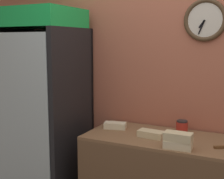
{
  "coord_description": "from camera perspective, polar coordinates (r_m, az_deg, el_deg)",
  "views": [
    {
      "loc": [
        0.65,
        -1.62,
        1.68
      ],
      "look_at": [
        -0.56,
        0.84,
        1.26
      ],
      "focal_mm": 50.0,
      "sensor_mm": 36.0,
      "label": 1
    }
  ],
  "objects": [
    {
      "name": "beverage_cooler",
      "position": [
        3.24,
        -11.88,
        -1.92
      ],
      "size": [
        0.75,
        0.71,
        1.99
      ],
      "color": "black",
      "rests_on": "ground_plane"
    },
    {
      "name": "wall_back",
      "position": [
        2.95,
        13.21,
        2.22
      ],
      "size": [
        5.2,
        0.09,
        2.7
      ],
      "color": "#B7664C",
      "rests_on": "ground_plane"
    },
    {
      "name": "sandwich_flat_left",
      "position": [
        2.93,
        0.59,
        -6.59
      ],
      "size": [
        0.22,
        0.15,
        0.06
      ],
      "color": "beige",
      "rests_on": "prep_counter"
    },
    {
      "name": "sandwich_stack_bottom",
      "position": [
        2.45,
        11.96,
        -9.84
      ],
      "size": [
        0.22,
        0.12,
        0.06
      ],
      "color": "beige",
      "rests_on": "prep_counter"
    },
    {
      "name": "sandwich_flat_right",
      "position": [
        2.69,
        7.21,
        -8.07
      ],
      "size": [
        0.23,
        0.13,
        0.06
      ],
      "color": "beige",
      "rests_on": "prep_counter"
    },
    {
      "name": "condiment_jar",
      "position": [
        2.86,
        12.67,
        -6.65
      ],
      "size": [
        0.1,
        0.1,
        0.11
      ],
      "color": "#B72D23",
      "rests_on": "prep_counter"
    },
    {
      "name": "sandwich_stack_middle",
      "position": [
        2.43,
        12.0,
        -8.42
      ],
      "size": [
        0.21,
        0.11,
        0.06
      ],
      "color": "beige",
      "rests_on": "sandwich_stack_bottom"
    }
  ]
}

